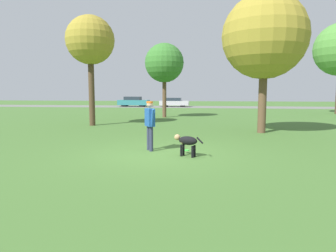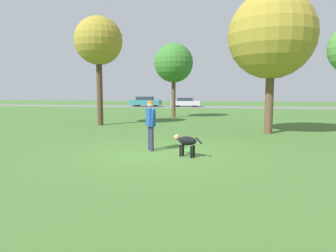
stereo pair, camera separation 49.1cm
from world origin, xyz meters
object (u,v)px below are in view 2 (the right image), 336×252
Objects in this scene: tree_near_right at (272,36)px; parked_car_silver at (186,102)px; dog at (186,142)px; parked_car_teal at (146,102)px; tree_mid_center at (174,63)px; tree_near_left at (98,42)px; person at (151,121)px; frisbee at (187,150)px.

parked_car_silver is (-7.40, 26.26, -3.99)m from tree_near_right.
dog is 32.55m from parked_car_silver.
parked_car_teal is 5.77m from parked_car_silver.
dog is at bearing -78.83° from tree_mid_center.
tree_near_left is at bearing -117.97° from tree_mid_center.
person is at bearing -83.54° from tree_mid_center.
frisbee is 0.03× the size of tree_near_left.
tree_near_right is (4.56, 5.26, 3.62)m from person.
parked_car_teal is (-13.17, 26.14, -3.92)m from tree_near_right.
parked_car_teal is at bearing 164.95° from person.
tree_mid_center is (-1.55, 13.73, 3.26)m from person.
tree_near_left is 1.11× the size of tree_mid_center.
tree_near_left is (-4.98, 7.28, 3.97)m from person.
dog is at bearing -51.95° from tree_near_left.
dog is 0.16× the size of tree_mid_center.
frisbee is at bearing -83.24° from parked_car_silver.
tree_mid_center is 1.34× the size of parked_car_teal.
tree_near_right is 1.54× the size of parked_car_teal.
person is 0.39× the size of parked_car_teal.
dog is at bearing -70.95° from parked_car_teal.
tree_mid_center is at bearing 62.03° from tree_near_left.
frisbee is 0.05× the size of parked_car_teal.
dog is 8.01m from tree_near_right.
parked_car_silver reaches higher than frisbee.
parked_car_teal is at bearing 98.55° from tree_near_left.
parked_car_silver is at bearing 97.39° from frisbee.
person reaches higher than frisbee.
person is 0.25× the size of tree_near_right.
person is 1.76× the size of dog.
frisbee is at bearing -70.60° from parked_car_teal.
tree_near_left is at bearing 168.09° from tree_near_right.
frisbee is 10.65m from tree_near_left.
person is 0.42× the size of parked_car_silver.
frisbee is 7.63m from tree_near_right.
tree_mid_center reaches higher than dog.
parked_car_silver is at bearing -59.04° from dog.
dog is 11.16m from tree_near_left.
tree_near_right reaches higher than tree_mid_center.
person is 9.67m from tree_near_left.
person is at bearing -171.39° from frisbee.
tree_mid_center is 19.35m from parked_car_teal.
tree_near_right reaches higher than parked_car_silver.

